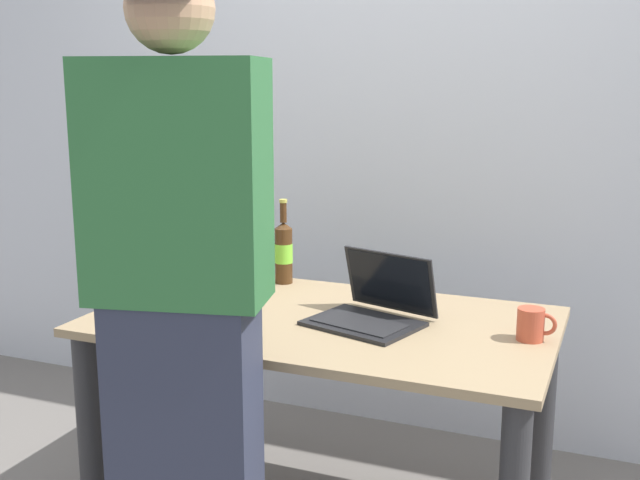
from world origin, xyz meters
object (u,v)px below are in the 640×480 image
object	(u,v)px
laptop	(373,308)
beer_bottle_amber	(229,261)
coffee_mug	(532,324)
beer_bottle_green	(237,253)
beer_bottle_brown	(284,251)
person_figure	(181,312)

from	to	relation	value
laptop	beer_bottle_amber	distance (m)	0.63
beer_bottle_amber	coffee_mug	bearing A→B (deg)	-8.68
laptop	beer_bottle_green	size ratio (longest dim) A/B	1.31
beer_bottle_amber	coffee_mug	world-z (taller)	beer_bottle_amber
beer_bottle_brown	beer_bottle_amber	bearing A→B (deg)	-134.42
coffee_mug	laptop	bearing A→B (deg)	-179.15
beer_bottle_amber	coffee_mug	distance (m)	1.09
beer_bottle_brown	beer_bottle_green	bearing A→B (deg)	-162.83
laptop	beer_bottle_green	world-z (taller)	beer_bottle_green
beer_bottle_green	beer_bottle_brown	size ratio (longest dim) A/B	0.96
laptop	beer_bottle_amber	xyz separation A→B (m)	(-0.60, 0.17, 0.06)
laptop	person_figure	world-z (taller)	person_figure
laptop	coffee_mug	xyz separation A→B (m)	(0.48, 0.01, 0.00)
beer_bottle_amber	person_figure	world-z (taller)	person_figure
beer_bottle_green	coffee_mug	xyz separation A→B (m)	(1.10, -0.26, -0.06)
beer_bottle_amber	person_figure	bearing A→B (deg)	-68.96
laptop	person_figure	xyz separation A→B (m)	(-0.29, -0.63, 0.13)
person_figure	beer_bottle_green	bearing A→B (deg)	110.05
laptop	coffee_mug	bearing A→B (deg)	0.85
beer_bottle_brown	beer_bottle_amber	distance (m)	0.21
beer_bottle_green	person_figure	world-z (taller)	person_figure
beer_bottle_amber	coffee_mug	size ratio (longest dim) A/B	2.49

